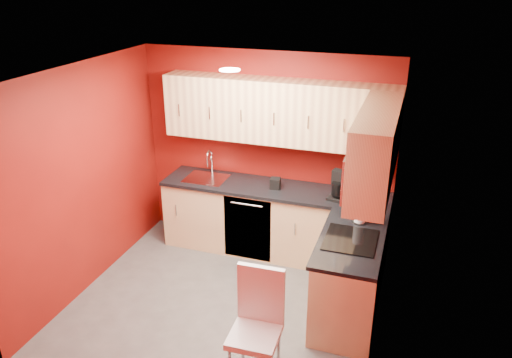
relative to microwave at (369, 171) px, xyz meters
The scene contains 21 objects.
floor 2.18m from the microwave, behind, with size 3.20×3.20×0.00m, color #54514E.
ceiling 1.64m from the microwave, behind, with size 3.20×3.20×0.00m, color white.
wall_back 1.95m from the microwave, 136.99° to the left, with size 3.20×3.20×0.00m, color maroon.
wall_front 2.24m from the microwave, 129.35° to the right, with size 3.20×3.20×0.00m, color maroon.
wall_left 3.03m from the microwave, behind, with size 3.00×3.00×0.00m, color maroon.
wall_right 0.50m from the microwave, 44.09° to the right, with size 3.00×3.00×0.00m, color maroon.
base_cabinets_back 1.98m from the microwave, 140.04° to the left, with size 2.80×0.60×0.87m, color #E9C785.
base_cabinets_right 1.23m from the microwave, 151.81° to the left, with size 0.60×1.30×0.87m, color #E9C785.
countertop_back 1.73m from the microwave, 140.47° to the left, with size 2.80×0.63×0.04m, color black.
countertop_right 0.78m from the microwave, 162.04° to the left, with size 0.63×1.27×0.04m, color black.
upper_cabinets_back 1.65m from the microwave, 136.69° to the left, with size 2.80×0.35×0.75m, color #E1BC7F.
upper_cabinets_right 0.33m from the microwave, 82.65° to the left, with size 0.35×1.55×0.75m.
microwave is the anchor object (origin of this frame).
cooktop 0.75m from the microwave, behind, with size 0.50×0.55×0.01m, color black.
sink 2.43m from the microwave, 154.40° to the left, with size 0.52×0.42×0.35m.
dishwasher_front 2.02m from the microwave, 153.81° to the left, with size 0.60×0.02×0.82m, color black.
downlight 1.62m from the microwave, behind, with size 0.20×0.20×0.01m, color white.
coffee_maker 1.16m from the microwave, 113.76° to the left, with size 0.20×0.26×0.33m, color black, non-canonical shape.
napkin_holder 1.67m from the microwave, 140.42° to the left, with size 0.12×0.12×0.13m, color black, non-canonical shape.
paper_towel 0.74m from the microwave, 101.30° to the left, with size 0.15×0.15×0.27m, color white, non-canonical shape.
dining_chair 1.75m from the microwave, 123.72° to the right, with size 0.42×0.44×1.04m, color silver, non-canonical shape.
Camera 1 is at (1.75, -4.15, 3.39)m, focal length 35.00 mm.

